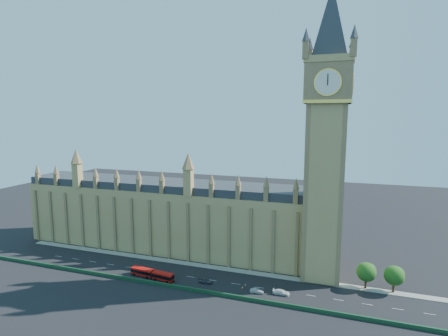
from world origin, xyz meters
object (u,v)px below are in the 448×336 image
(car_grey, at_px, (206,281))
(car_white, at_px, (281,292))
(red_bus, at_px, (152,274))
(car_silver, at_px, (257,291))

(car_grey, distance_m, car_white, 24.78)
(red_bus, distance_m, car_white, 43.19)
(car_grey, xyz_separation_m, car_silver, (17.44, -1.18, -0.11))
(red_bus, height_order, car_grey, red_bus)
(car_grey, height_order, car_white, car_grey)
(car_silver, distance_m, car_white, 7.47)
(car_silver, xyz_separation_m, car_white, (7.34, 1.40, 0.07))
(car_grey, height_order, car_silver, car_grey)
(car_grey, bearing_deg, red_bus, 97.93)
(red_bus, height_order, car_silver, red_bus)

